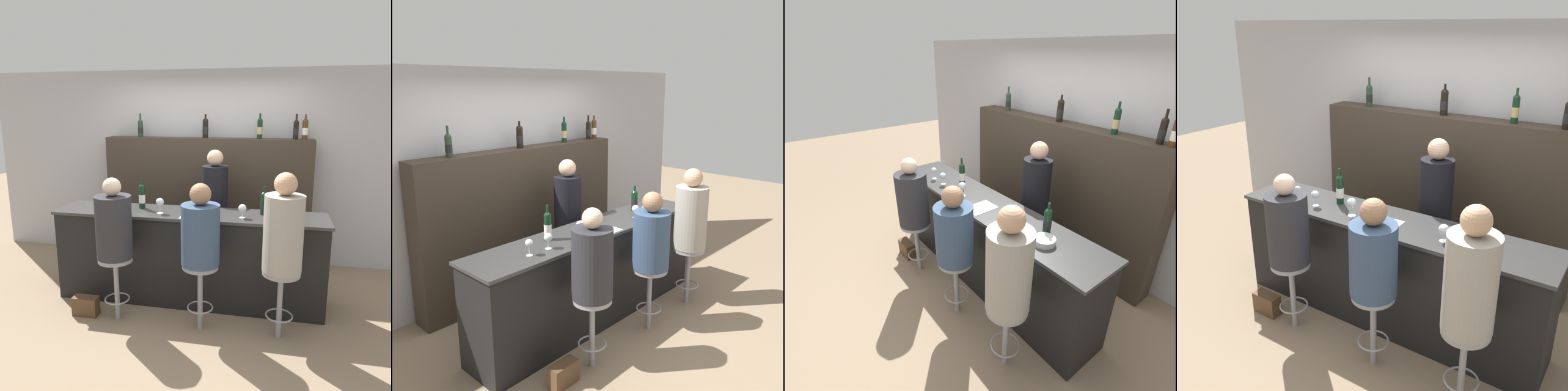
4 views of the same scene
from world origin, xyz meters
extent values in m
plane|color=#8C755B|center=(0.00, 0.00, 0.00)|extent=(16.00, 16.00, 0.00)
cube|color=#B2B2B7|center=(0.00, 1.60, 1.30)|extent=(6.40, 0.05, 2.60)
cube|color=black|center=(0.00, 0.26, 0.49)|extent=(2.86, 0.52, 0.97)
cube|color=#333333|center=(0.00, 0.26, 0.99)|extent=(2.90, 0.56, 0.03)
cube|color=#382D23|center=(0.00, 1.37, 0.86)|extent=(2.72, 0.28, 1.71)
cylinder|color=black|center=(-0.55, 0.34, 1.12)|extent=(0.07, 0.07, 0.24)
cylinder|color=white|center=(-0.55, 0.34, 1.11)|extent=(0.07, 0.07, 0.09)
sphere|color=black|center=(-0.55, 0.34, 1.24)|extent=(0.07, 0.07, 0.07)
cylinder|color=black|center=(-0.55, 0.34, 1.30)|extent=(0.02, 0.02, 0.09)
cylinder|color=black|center=(0.79, 0.34, 1.11)|extent=(0.07, 0.07, 0.21)
cylinder|color=black|center=(0.79, 0.34, 1.10)|extent=(0.07, 0.07, 0.08)
sphere|color=black|center=(0.79, 0.34, 1.21)|extent=(0.07, 0.07, 0.07)
cylinder|color=black|center=(0.79, 0.34, 1.26)|extent=(0.02, 0.02, 0.08)
cylinder|color=#233823|center=(-0.91, 1.37, 1.81)|extent=(0.07, 0.07, 0.20)
cylinder|color=black|center=(-0.91, 1.37, 1.80)|extent=(0.07, 0.07, 0.08)
sphere|color=#233823|center=(-0.91, 1.37, 1.91)|extent=(0.07, 0.07, 0.07)
cylinder|color=#233823|center=(-0.91, 1.37, 1.98)|extent=(0.02, 0.02, 0.10)
cylinder|color=black|center=(-0.02, 1.37, 1.82)|extent=(0.07, 0.07, 0.22)
cylinder|color=black|center=(-0.02, 1.37, 1.81)|extent=(0.08, 0.08, 0.09)
sphere|color=black|center=(-0.02, 1.37, 1.93)|extent=(0.07, 0.07, 0.07)
cylinder|color=black|center=(-0.02, 1.37, 1.98)|extent=(0.02, 0.02, 0.07)
cylinder|color=black|center=(0.68, 1.37, 1.83)|extent=(0.07, 0.07, 0.22)
cylinder|color=tan|center=(0.68, 1.37, 1.82)|extent=(0.07, 0.07, 0.09)
sphere|color=black|center=(0.68, 1.37, 1.94)|extent=(0.07, 0.07, 0.07)
cylinder|color=black|center=(0.68, 1.37, 1.99)|extent=(0.02, 0.02, 0.08)
cylinder|color=black|center=(1.12, 1.37, 1.82)|extent=(0.06, 0.06, 0.20)
cylinder|color=black|center=(1.12, 1.37, 1.81)|extent=(0.07, 0.07, 0.08)
sphere|color=black|center=(1.12, 1.37, 1.92)|extent=(0.06, 0.06, 0.06)
cylinder|color=black|center=(1.12, 1.37, 1.98)|extent=(0.02, 0.02, 0.09)
cylinder|color=#4C2D14|center=(1.23, 1.37, 1.82)|extent=(0.07, 0.07, 0.22)
cylinder|color=white|center=(1.23, 1.37, 1.81)|extent=(0.07, 0.07, 0.09)
cylinder|color=silver|center=(-0.91, 0.16, 1.01)|extent=(0.06, 0.06, 0.00)
cylinder|color=silver|center=(-0.91, 0.16, 1.05)|extent=(0.01, 0.01, 0.08)
sphere|color=silver|center=(-0.91, 0.16, 1.12)|extent=(0.07, 0.07, 0.07)
cylinder|color=silver|center=(-0.70, 0.16, 1.01)|extent=(0.06, 0.06, 0.00)
cylinder|color=silver|center=(-0.70, 0.16, 1.04)|extent=(0.01, 0.01, 0.07)
sphere|color=silver|center=(-0.70, 0.16, 1.11)|extent=(0.08, 0.08, 0.08)
cylinder|color=silver|center=(-0.29, 0.16, 1.01)|extent=(0.07, 0.07, 0.00)
cylinder|color=silver|center=(-0.29, 0.16, 1.05)|extent=(0.01, 0.01, 0.08)
sphere|color=silver|center=(-0.29, 0.16, 1.13)|extent=(0.08, 0.08, 0.08)
cylinder|color=silver|center=(0.58, 0.16, 1.01)|extent=(0.06, 0.06, 0.00)
cylinder|color=silver|center=(0.58, 0.16, 1.04)|extent=(0.01, 0.01, 0.06)
sphere|color=silver|center=(0.58, 0.16, 1.11)|extent=(0.08, 0.08, 0.08)
cylinder|color=#B7B7BC|center=(0.89, 0.19, 1.03)|extent=(0.19, 0.19, 0.05)
cube|color=white|center=(0.06, 0.16, 1.01)|extent=(0.21, 0.30, 0.00)
cylinder|color=gray|center=(-0.61, -0.29, 0.31)|extent=(0.05, 0.05, 0.62)
torus|color=gray|center=(-0.61, -0.29, 0.22)|extent=(0.25, 0.25, 0.02)
cylinder|color=gray|center=(-0.61, -0.29, 0.64)|extent=(0.34, 0.34, 0.04)
cylinder|color=#28282D|center=(-0.61, -0.29, 0.97)|extent=(0.35, 0.35, 0.61)
sphere|color=beige|center=(-0.61, -0.29, 1.36)|extent=(0.18, 0.18, 0.18)
cylinder|color=gray|center=(0.23, -0.29, 0.31)|extent=(0.05, 0.05, 0.62)
torus|color=gray|center=(0.23, -0.29, 0.22)|extent=(0.25, 0.25, 0.02)
cylinder|color=gray|center=(0.23, -0.29, 0.64)|extent=(0.34, 0.34, 0.04)
cylinder|color=#334766|center=(0.23, -0.29, 0.95)|extent=(0.36, 0.36, 0.57)
sphere|color=#936B4C|center=(0.23, -0.29, 1.33)|extent=(0.20, 0.20, 0.20)
cylinder|color=gray|center=(0.98, -0.29, 0.31)|extent=(0.05, 0.05, 0.62)
torus|color=gray|center=(0.98, -0.29, 0.22)|extent=(0.25, 0.25, 0.02)
cylinder|color=gray|center=(0.98, -0.29, 0.64)|extent=(0.34, 0.34, 0.04)
cylinder|color=gray|center=(0.98, -0.29, 1.01)|extent=(0.35, 0.35, 0.69)
sphere|color=tan|center=(0.98, -0.29, 1.45)|extent=(0.20, 0.20, 0.20)
cylinder|color=black|center=(0.19, 0.82, 0.71)|extent=(0.31, 0.31, 1.43)
sphere|color=#D8AD8C|center=(0.19, 0.82, 1.52)|extent=(0.19, 0.19, 0.19)
cube|color=#513823|center=(-0.96, -0.29, 0.10)|extent=(0.26, 0.12, 0.20)
camera|label=1|loc=(0.87, -3.56, 2.07)|focal=35.00mm
camera|label=2|loc=(-3.10, -2.56, 2.41)|focal=40.00mm
camera|label=3|loc=(2.25, -1.54, 2.50)|focal=28.00mm
camera|label=4|loc=(1.76, -2.62, 2.55)|focal=40.00mm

